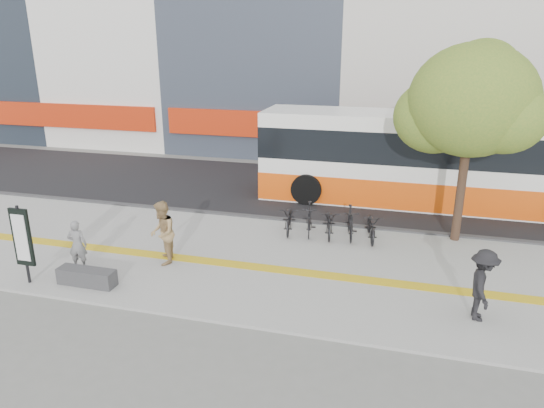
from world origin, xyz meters
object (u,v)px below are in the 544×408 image
(pedestrian_tan, at_px, (162,233))
(signboard, at_px, (22,238))
(street_tree, at_px, (471,103))
(bench, at_px, (87,277))
(seated_woman, at_px, (77,245))
(bus, at_px, (430,162))
(pedestrian_dark, at_px, (482,285))

(pedestrian_tan, bearing_deg, signboard, -76.22)
(pedestrian_tan, bearing_deg, street_tree, 95.26)
(bench, distance_m, seated_woman, 1.25)
(street_tree, bearing_deg, bench, -148.38)
(street_tree, bearing_deg, bus, 101.98)
(bench, distance_m, pedestrian_dark, 10.00)
(street_tree, height_order, seated_woman, street_tree)
(pedestrian_dark, bearing_deg, street_tree, 2.01)
(bus, distance_m, pedestrian_dark, 8.86)
(bus, relative_size, seated_woman, 9.12)
(pedestrian_tan, height_order, pedestrian_dark, pedestrian_tan)
(bench, relative_size, street_tree, 0.25)
(signboard, bearing_deg, street_tree, 29.07)
(signboard, relative_size, seated_woman, 1.50)
(signboard, distance_m, street_tree, 13.40)
(signboard, xyz_separation_m, street_tree, (11.38, 6.33, 3.15))
(bus, bearing_deg, street_tree, -78.02)
(bus, bearing_deg, signboard, -136.65)
(street_tree, distance_m, seated_woman, 12.36)
(street_tree, bearing_deg, signboard, -150.93)
(street_tree, relative_size, bus, 0.47)
(street_tree, relative_size, seated_woman, 4.31)
(street_tree, height_order, pedestrian_tan, street_tree)
(signboard, height_order, pedestrian_dark, signboard)
(signboard, distance_m, pedestrian_tan, 3.65)
(bench, distance_m, signboard, 1.94)
(bench, height_order, pedestrian_dark, pedestrian_dark)
(bench, height_order, pedestrian_tan, pedestrian_tan)
(signboard, xyz_separation_m, bus, (10.60, 10.01, 0.37))
(bench, xyz_separation_m, signboard, (-1.60, -0.31, 1.06))
(bus, bearing_deg, pedestrian_tan, -133.98)
(signboard, distance_m, pedestrian_dark, 11.61)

